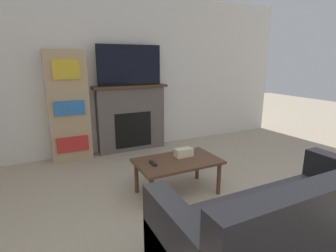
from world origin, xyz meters
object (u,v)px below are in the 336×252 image
fireplace (131,118)px  couch (287,237)px  bookshelf (69,107)px  tv (130,65)px  coffee_table (177,164)px

fireplace → couch: size_ratio=0.68×
couch → bookshelf: bearing=109.3°
fireplace → bookshelf: bookshelf is taller
couch → fireplace: bearing=91.8°
couch → bookshelf: 3.47m
bookshelf → fireplace: bearing=1.2°
tv → fireplace: bearing=90.0°
tv → couch: bearing=-88.2°
fireplace → tv: 0.91m
tv → coffee_table: bearing=-91.2°
bookshelf → coffee_table: bearing=-60.8°
coffee_table → tv: bearing=88.8°
couch → coffee_table: size_ratio=1.90×
tv → bookshelf: (-1.03, -0.00, -0.63)m
fireplace → bookshelf: 1.07m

